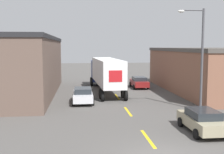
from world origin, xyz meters
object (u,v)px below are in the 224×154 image
Objects in this scene: parked_car_right_near at (202,120)px; parked_car_right_far at (139,82)px; parked_car_left_far at (83,95)px; street_lamp at (200,53)px; semi_truck at (106,72)px.

parked_car_right_near is 1.00× the size of parked_car_right_far.
parked_car_right_far is at bearing 50.69° from parked_car_left_far.
parked_car_right_far and parked_car_left_far have the same top height.
parked_car_right_far is at bearing 99.50° from street_lamp.
parked_car_right_near is 19.37m from parked_car_right_far.
semi_truck is at bearing 121.95° from street_lamp.
semi_truck is 3.31× the size of parked_car_right_near.
parked_car_left_far is 11.44m from street_lamp.
parked_car_left_far is (-7.48, 10.24, 0.00)m from parked_car_right_near.
semi_truck reaches higher than parked_car_left_far.
semi_truck reaches higher than parked_car_right_near.
parked_car_right_far is (0.00, 19.37, 0.00)m from parked_car_right_near.
semi_truck is at bearing -152.87° from parked_car_right_far.
parked_car_left_far is at bearing 126.15° from parked_car_right_near.
parked_car_right_near and parked_car_left_far have the same top height.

